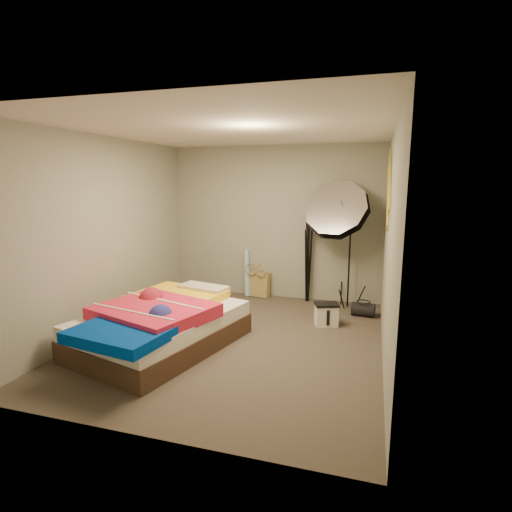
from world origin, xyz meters
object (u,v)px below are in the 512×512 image
at_px(duffel_bag, 363,309).
at_px(bed, 161,324).
at_px(camera_tripod, 308,256).
at_px(wrapping_roll, 247,273).
at_px(camera_case, 326,315).
at_px(photo_umbrella, 338,212).
at_px(tote_bag, 258,284).

xyz_separation_m(duffel_bag, bed, (-2.26, -1.80, 0.18)).
relative_size(bed, camera_tripod, 1.74).
distance_m(wrapping_roll, camera_case, 1.85).
height_order(photo_umbrella, camera_tripod, photo_umbrella).
bearing_deg(bed, tote_bag, 77.84).
relative_size(photo_umbrella, camera_tripod, 1.59).
distance_m(tote_bag, wrapping_roll, 0.27).
xyz_separation_m(duffel_bag, camera_tripod, (-0.90, 0.51, 0.65)).
distance_m(photo_umbrella, camera_tripod, 0.88).
xyz_separation_m(bed, camera_tripod, (1.35, 2.31, 0.46)).
height_order(wrapping_roll, photo_umbrella, photo_umbrella).
relative_size(tote_bag, camera_tripod, 0.32).
bearing_deg(wrapping_roll, duffel_bag, -15.63).
height_order(wrapping_roll, camera_tripod, camera_tripod).
relative_size(camera_case, duffel_bag, 0.89).
bearing_deg(photo_umbrella, camera_tripod, 157.81).
xyz_separation_m(wrapping_roll, bed, (-0.31, -2.34, -0.11)).
xyz_separation_m(wrapping_roll, camera_case, (1.48, -1.09, -0.25)).
xyz_separation_m(duffel_bag, photo_umbrella, (-0.44, 0.32, 1.38)).
height_order(tote_bag, bed, bed).
bearing_deg(camera_tripod, camera_case, -67.76).
bearing_deg(wrapping_roll, photo_umbrella, -8.36).
distance_m(tote_bag, photo_umbrella, 1.84).
bearing_deg(wrapping_roll, camera_tripod, -1.85).
relative_size(wrapping_roll, duffel_bag, 2.44).
xyz_separation_m(photo_umbrella, camera_tripod, (-0.46, 0.19, -0.73)).
xyz_separation_m(wrapping_roll, photo_umbrella, (1.50, -0.22, 1.08)).
bearing_deg(camera_case, photo_umbrella, 68.10).
bearing_deg(tote_bag, wrapping_roll, -166.08).
height_order(wrapping_roll, camera_case, wrapping_roll).
relative_size(wrapping_roll, photo_umbrella, 0.38).
distance_m(camera_case, duffel_bag, 0.72).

